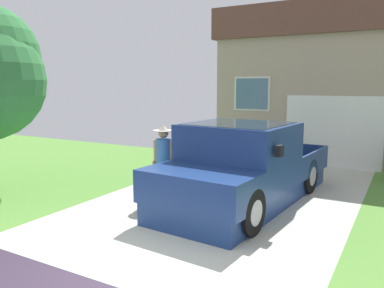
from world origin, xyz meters
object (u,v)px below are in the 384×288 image
Objects in this scene: pickup_truck at (240,169)px; person_with_hat at (164,158)px; house_with_garage at (358,83)px; handbag at (154,198)px.

pickup_truck reaches higher than person_with_hat.
house_with_garage is at bearing -94.33° from pickup_truck.
house_with_garage is at bearing 72.49° from handbag.
handbag is (-1.58, -0.88, -0.64)m from pickup_truck.
pickup_truck is 8.48m from house_with_garage.
pickup_truck is 3.14× the size of person_with_hat.
pickup_truck is 12.19× the size of handbag.
person_with_hat is at bearing 24.41° from pickup_truck.
person_with_hat is at bearing -107.81° from house_with_garage.
person_with_hat is 9.32m from house_with_garage.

